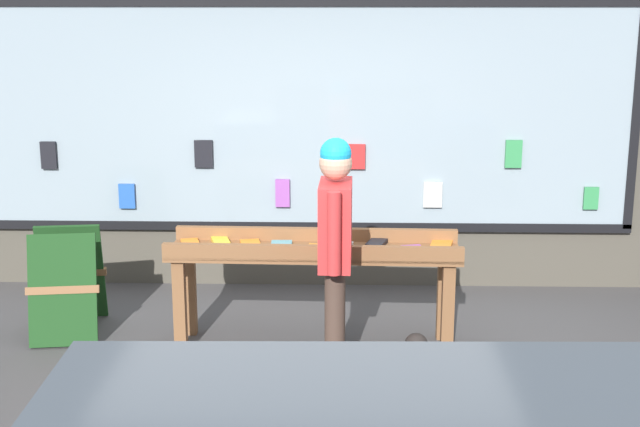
% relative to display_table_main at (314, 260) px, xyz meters
% --- Properties ---
extents(ground_plane, '(40.00, 40.00, 0.00)m').
position_rel_display_table_main_xyz_m(ground_plane, '(-0.00, -0.81, -0.69)').
color(ground_plane, '#474444').
extents(shopfront_facade, '(8.47, 0.29, 3.33)m').
position_rel_display_table_main_xyz_m(shopfront_facade, '(0.02, 1.58, 0.96)').
color(shopfront_facade, '#4C473D').
rests_on(shopfront_facade, ground_plane).
extents(display_table_main, '(2.22, 0.61, 0.88)m').
position_rel_display_table_main_xyz_m(display_table_main, '(0.00, 0.00, 0.00)').
color(display_table_main, brown).
rests_on(display_table_main, ground_plane).
extents(person_browsing, '(0.23, 0.68, 1.72)m').
position_rel_display_table_main_xyz_m(person_browsing, '(0.16, -0.58, 0.32)').
color(person_browsing, '#4C382D').
rests_on(person_browsing, ground_plane).
extents(small_dog, '(0.28, 0.61, 0.37)m').
position_rel_display_table_main_xyz_m(small_dog, '(0.68, -0.88, -0.45)').
color(small_dog, black).
rests_on(small_dog, ground_plane).
extents(sandwich_board_sign, '(0.62, 0.77, 0.85)m').
position_rel_display_table_main_xyz_m(sandwich_board_sign, '(-1.98, 0.22, -0.26)').
color(sandwich_board_sign, '#193F19').
rests_on(sandwich_board_sign, ground_plane).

